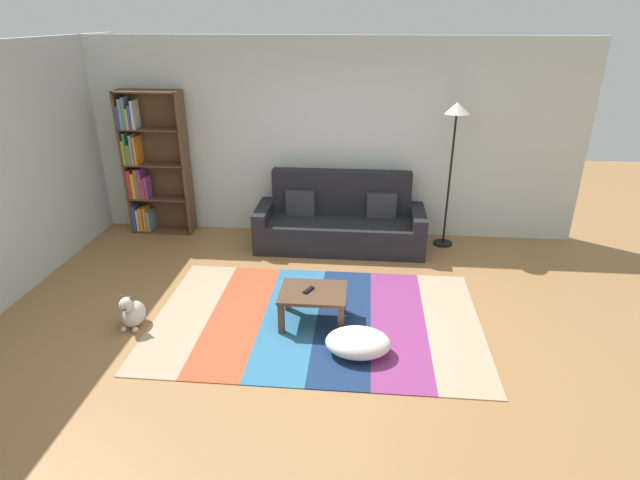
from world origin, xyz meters
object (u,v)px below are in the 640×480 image
(bookshelf, at_px, (148,166))
(standing_lamp, at_px, (455,128))
(couch, at_px, (340,222))
(tv_remote, at_px, (309,290))
(coffee_table, at_px, (313,297))
(dog, at_px, (132,313))
(pouf, at_px, (358,343))

(bookshelf, height_order, standing_lamp, bookshelf)
(couch, distance_m, tv_remote, 1.99)
(bookshelf, bearing_deg, standing_lamp, -1.74)
(coffee_table, bearing_deg, couch, 85.30)
(couch, xyz_separation_m, dog, (-1.99, -2.21, -0.18))
(couch, bearing_deg, tv_remote, -96.03)
(bookshelf, distance_m, standing_lamp, 4.22)
(couch, relative_size, coffee_table, 3.36)
(coffee_table, xyz_separation_m, tv_remote, (-0.05, 0.00, 0.08))
(dog, relative_size, standing_lamp, 0.21)
(couch, bearing_deg, bookshelf, 174.00)
(coffee_table, bearing_deg, dog, -172.76)
(pouf, height_order, tv_remote, tv_remote)
(pouf, height_order, standing_lamp, standing_lamp)
(pouf, distance_m, dog, 2.31)
(bookshelf, relative_size, pouf, 3.29)
(bookshelf, height_order, tv_remote, bookshelf)
(bookshelf, bearing_deg, coffee_table, -41.38)
(couch, relative_size, tv_remote, 15.07)
(bookshelf, distance_m, pouf, 4.20)
(dog, relative_size, tv_remote, 2.65)
(couch, relative_size, pouf, 3.69)
(bookshelf, bearing_deg, dog, -73.28)
(coffee_table, bearing_deg, bookshelf, 138.62)
(pouf, bearing_deg, dog, 173.45)
(pouf, relative_size, dog, 1.54)
(standing_lamp, bearing_deg, couch, -173.58)
(dog, height_order, standing_lamp, standing_lamp)
(bookshelf, xyz_separation_m, pouf, (3.05, -2.77, -0.86))
(couch, height_order, pouf, couch)
(bookshelf, bearing_deg, tv_remote, -41.84)
(couch, xyz_separation_m, standing_lamp, (1.43, 0.16, 1.28))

